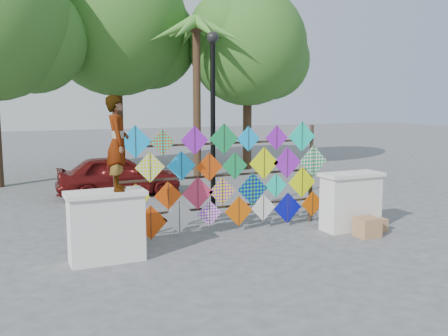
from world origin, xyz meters
The scene contains 12 objects.
ground centered at (0.00, 0.00, 0.00)m, with size 80.00×80.00×0.00m, color gray.
parapet_left centered at (-2.70, -0.20, 0.65)m, with size 1.40×0.65×1.28m.
parapet_right centered at (2.70, -0.20, 0.65)m, with size 1.40×0.65×1.28m.
kite_rack centered at (0.13, 0.73, 1.20)m, with size 5.01×0.24×2.39m.
tree_mid centered at (0.11, 11.03, 5.77)m, with size 6.30×5.60×8.61m.
tree_east centered at (5.09, 9.53, 4.99)m, with size 5.40×4.80×7.42m.
palm_tree centered at (2.20, 8.00, 4.95)m, with size 3.62×3.62×5.83m.
vendor_woman centered at (-2.45, -0.20, 2.12)m, with size 0.61×0.40×1.69m, color #99999E.
sedan centered at (-1.16, 5.83, 0.62)m, with size 1.47×3.65×1.24m, color #590F0F.
lamppost centered at (0.30, 2.00, 2.69)m, with size 0.28×0.28×4.46m.
cardboard_box_near centered at (2.64, -0.84, 0.21)m, with size 0.47×0.41×0.41m, color #AB8352.
cardboard_box_far centered at (3.15, -0.58, 0.14)m, with size 0.34×0.31×0.29m, color #AB8352.
Camera 1 is at (-4.32, -8.98, 2.89)m, focal length 40.00 mm.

